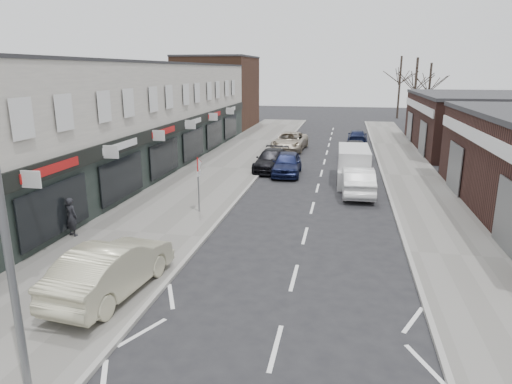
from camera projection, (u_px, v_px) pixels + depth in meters
The scene contains 19 objects.
pavement_left at pixel (223, 168), 31.40m from camera, with size 5.50×64.00×0.12m, color slate.
pavement_right at pixel (412, 176), 29.07m from camera, with size 3.50×64.00×0.12m, color slate.
shop_terrace_left at pixel (110, 119), 29.38m from camera, with size 8.00×41.00×7.10m, color beige.
brick_block_far at pixel (218, 93), 53.44m from camera, with size 8.00×10.00×8.00m, color #4C2F20.
right_unit_far at pixel (479, 123), 38.62m from camera, with size 10.00×16.00×4.50m, color #341C17.
tree_far_a at pixel (412, 129), 53.13m from camera, with size 3.60×3.60×8.00m, color #382D26, non-canonical shape.
tree_far_b at pixel (426, 123), 58.35m from camera, with size 3.60×3.60×7.50m, color #382D26, non-canonical shape.
tree_far_c at pixel (397, 118), 64.60m from camera, with size 3.60×3.60×8.50m, color #382D26, non-canonical shape.
street_lamp at pixel (6, 184), 8.19m from camera, with size 2.23×0.22×8.00m.
warning_sign at pixel (199, 168), 21.07m from camera, with size 0.12×0.80×2.70m.
white_van at pixel (353, 166), 27.84m from camera, with size 1.92×5.24×2.03m.
sedan_on_pavement at pixel (112, 268), 13.55m from camera, with size 1.66×4.77×1.57m, color beige.
pedestrian at pixel (71, 217), 18.27m from camera, with size 0.58×0.38×1.59m, color black.
parked_car_left_a at pixel (287, 163), 29.56m from camera, with size 1.75×4.36×1.49m, color #141B3F.
parked_car_left_b at pixel (272, 160), 30.91m from camera, with size 1.95×4.79×1.39m, color black.
parked_car_left_c at pixel (290, 141), 38.64m from camera, with size 2.51×5.44×1.51m, color #B1A38E.
parked_car_right_a at pixel (357, 181), 24.81m from camera, with size 1.63×4.69×1.54m, color silver.
parked_car_right_b at pixel (355, 149), 34.77m from camera, with size 1.85×4.60×1.57m, color black.
parked_car_right_c at pixel (357, 137), 42.30m from camera, with size 1.73×4.26×1.24m, color #121938.
Camera 1 is at (1.42, -7.74, 6.59)m, focal length 32.00 mm.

